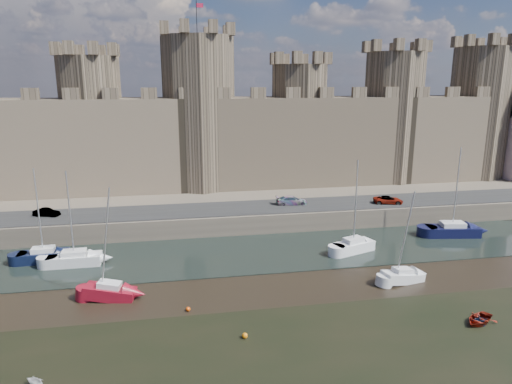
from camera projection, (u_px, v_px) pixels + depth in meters
The scene contains 18 objects.
water_channel at pixel (197, 257), 50.69m from camera, with size 160.00×12.00×0.08m, color black.
quay at pixel (187, 179), 84.81m from camera, with size 160.00×60.00×2.50m, color #4C443A.
road at pixel (193, 210), 59.65m from camera, with size 160.00×7.00×0.10m, color black.
castle at pixel (183, 129), 70.75m from camera, with size 108.50×11.00×29.00m.
car_1 at pixel (47, 213), 56.93m from camera, with size 1.12×3.22×1.06m, color gray.
car_2 at pixel (291, 200), 62.33m from camera, with size 1.71×4.20×1.22m, color gray.
car_3 at pixel (388, 200), 62.79m from camera, with size 1.84×3.98×1.11m, color gray.
sailboat_0 at pixel (74, 258), 48.16m from camera, with size 5.42×2.11×10.13m.
sailboat_1 at pixel (44, 255), 49.02m from camera, with size 5.19×2.21×10.23m.
sailboat_2 at pixel (353, 245), 51.85m from camera, with size 5.26×3.45×10.59m.
sailboat_3 at pixel (452, 230), 57.22m from camera, with size 6.70×3.44×11.21m.
sailboat_4 at pixel (110, 291), 40.76m from camera, with size 4.64×2.45×10.31m.
sailboat_5 at pixel (402, 276), 44.22m from camera, with size 4.47×2.46×9.11m.
dinghy_3 at pixel (35, 381), 29.25m from camera, with size 1.09×0.67×1.26m, color silver.
dinghy_4 at pixel (479, 319), 36.84m from camera, with size 2.12×0.61×2.97m, color maroon.
dinghy_7 at pixel (480, 320), 36.73m from camera, with size 1.13×0.69×1.30m, color black.
buoy_1 at pixel (188, 309), 38.73m from camera, with size 0.39×0.39×0.39m, color #F24D0A.
buoy_3 at pixel (245, 336), 34.64m from camera, with size 0.45×0.45×0.45m, color orange.
Camera 1 is at (-1.92, -23.92, 19.11)m, focal length 32.00 mm.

